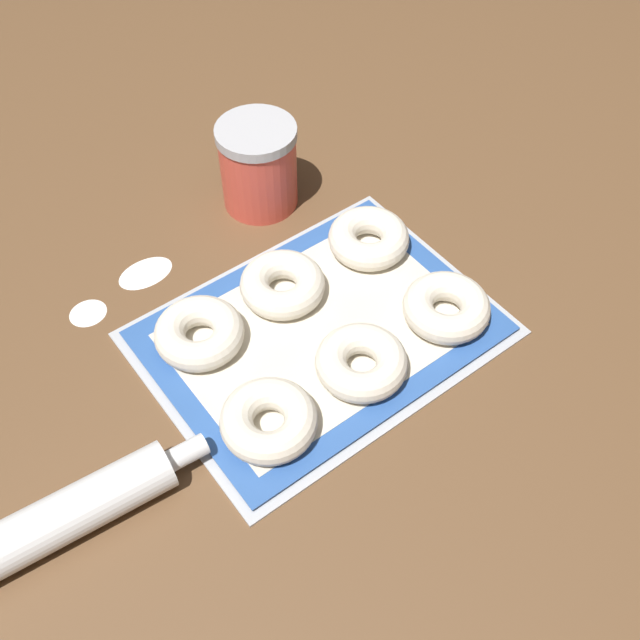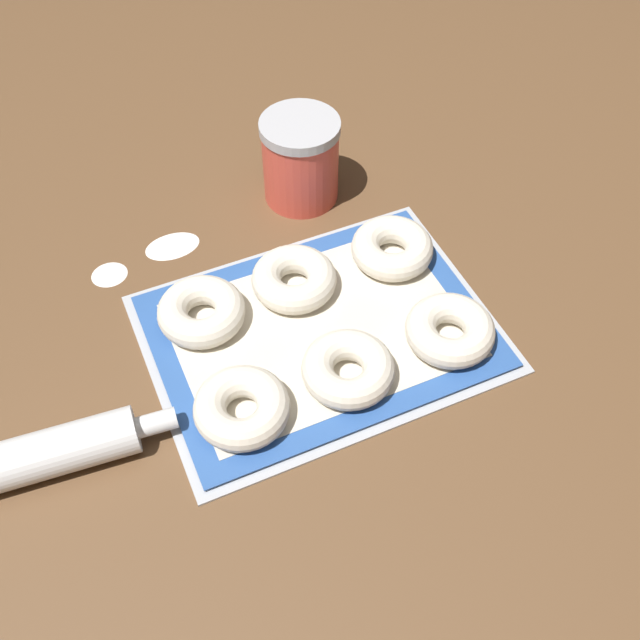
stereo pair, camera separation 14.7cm
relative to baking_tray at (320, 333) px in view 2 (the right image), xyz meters
name	(u,v)px [view 2 (the right image)]	position (x,y,z in m)	size (l,w,h in m)	color
ground_plane	(315,345)	(-0.01, -0.01, 0.00)	(2.80, 2.80, 0.00)	brown
baking_tray	(320,333)	(0.00, 0.00, 0.00)	(0.47, 0.36, 0.01)	#B2B5BA
baking_mat	(320,330)	(0.00, 0.00, 0.01)	(0.45, 0.33, 0.00)	#2D569E
bagel_front_left	(242,408)	(-0.15, -0.09, 0.03)	(0.12, 0.12, 0.04)	silver
bagel_front_center	(348,369)	(0.00, -0.09, 0.03)	(0.12, 0.12, 0.04)	silver
bagel_front_right	(450,330)	(0.15, -0.09, 0.03)	(0.12, 0.12, 0.04)	silver
bagel_back_left	(201,312)	(-0.14, 0.08, 0.03)	(0.12, 0.12, 0.04)	silver
bagel_back_center	(294,279)	(0.00, 0.08, 0.03)	(0.12, 0.12, 0.04)	silver
bagel_back_right	(392,248)	(0.15, 0.08, 0.03)	(0.12, 0.12, 0.04)	silver
flour_canister	(301,160)	(0.09, 0.28, 0.07)	(0.12, 0.12, 0.14)	#DB4C3D
flour_patch_near	(109,274)	(-0.24, 0.23, 0.00)	(0.05, 0.05, 0.00)	white
flour_patch_far	(172,246)	(-0.14, 0.25, 0.00)	(0.09, 0.06, 0.00)	white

